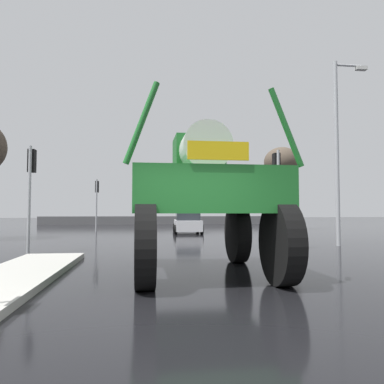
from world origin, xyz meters
TOP-DOWN VIEW (x-y plane):
  - ground_plane at (0.00, 18.00)m, footprint 120.00×120.00m
  - median_island at (-3.80, 3.40)m, footprint 1.77×7.58m
  - oversize_sprayer at (0.41, 3.74)m, footprint 3.65×5.24m
  - sedan_ahead at (1.92, 20.08)m, footprint 2.01×4.16m
  - traffic_signal_near_left at (-5.08, 8.72)m, footprint 0.24×0.54m
  - traffic_signal_near_right at (4.19, 8.72)m, footprint 0.24×0.54m
  - traffic_signal_far_left at (-0.44, 22.37)m, footprint 0.24×0.55m
  - traffic_signal_far_right at (-4.49, 22.38)m, footprint 0.24×0.55m
  - streetlight_near_right at (7.50, 9.96)m, footprint 1.58×0.24m
  - bare_tree_right at (9.95, 23.29)m, footprint 2.83×2.83m
  - roadside_barrier at (0.00, 36.73)m, footprint 25.22×0.24m

SIDE VIEW (x-z plane):
  - ground_plane at x=0.00m, z-range 0.00..0.00m
  - median_island at x=-3.80m, z-range 0.00..0.15m
  - roadside_barrier at x=0.00m, z-range 0.00..0.90m
  - sedan_ahead at x=1.92m, z-range -0.05..1.47m
  - oversize_sprayer at x=0.41m, z-range -0.19..3.86m
  - traffic_signal_far_right at x=-4.49m, z-range 0.88..4.68m
  - traffic_signal_near_left at x=-5.08m, z-range 0.89..4.75m
  - traffic_signal_near_right at x=4.19m, z-range 0.90..4.80m
  - traffic_signal_far_left at x=-0.44m, z-range 0.91..4.89m
  - streetlight_near_right at x=7.50m, z-range 0.41..8.59m
  - bare_tree_right at x=9.95m, z-range 1.99..8.65m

